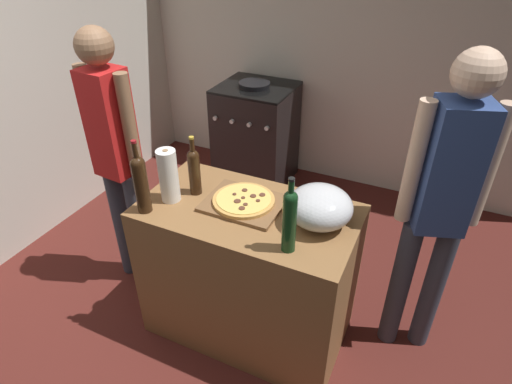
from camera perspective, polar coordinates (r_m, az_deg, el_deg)
name	(u,v)px	position (r m, az deg, el deg)	size (l,w,h in m)	color
ground_plane	(259,259)	(3.23, 0.42, -8.94)	(3.97, 3.36, 0.02)	#511E19
kitchen_wall_rear	(331,36)	(3.84, 10.03, 19.86)	(3.97, 0.10, 2.60)	silver
kitchen_wall_left	(43,55)	(3.59, -26.65, 16.11)	(0.10, 3.36, 2.60)	silver
counter	(249,273)	(2.47, -1.00, -10.74)	(1.13, 0.62, 0.88)	olive
cutting_board	(244,203)	(2.22, -1.65, -1.51)	(0.40, 0.32, 0.02)	brown
pizza	(244,200)	(2.21, -1.65, -1.07)	(0.32, 0.32, 0.03)	tan
mixing_bowl	(320,207)	(2.06, 8.54, -1.97)	(0.32, 0.32, 0.19)	#B2B2B7
paper_towel_roll	(168,176)	(2.24, -11.65, 2.14)	(0.10, 0.10, 0.29)	white
wine_bottle_amber	(141,182)	(2.16, -15.21, 1.34)	(0.07, 0.07, 0.40)	#331E0F
wine_bottle_clear	(290,219)	(1.84, 4.52, -3.57)	(0.06, 0.06, 0.38)	#143819
wine_bottle_green	(194,169)	(2.27, -8.28, 3.00)	(0.06, 0.06, 0.34)	#331E0F
stove	(256,135)	(3.92, 0.01, 7.68)	(0.64, 0.62, 0.96)	black
person_in_stripes	(116,151)	(2.66, -18.29, 5.19)	(0.38, 0.22, 1.69)	#383D4C
person_in_red	(441,200)	(2.22, 23.55, -0.99)	(0.38, 0.27, 1.73)	#383D4C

